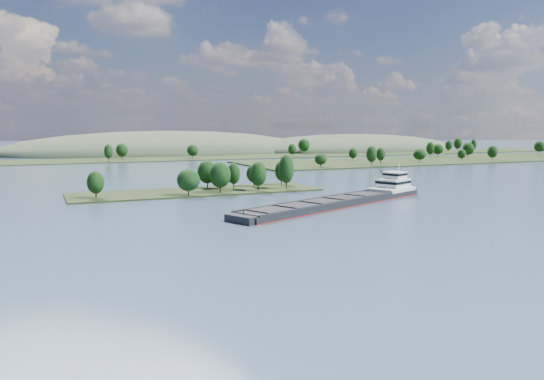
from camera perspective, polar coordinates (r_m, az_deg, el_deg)
name	(u,v)px	position (r m, az deg, el deg)	size (l,w,h in m)	color
ground	(252,215)	(160.30, -2.12, -2.72)	(1800.00, 1800.00, 0.00)	#374B60
tree_island	(214,182)	(216.60, -6.31, 0.85)	(100.00, 30.97, 15.63)	black
right_bank	(441,159)	(438.30, 17.74, 3.22)	(320.00, 90.00, 14.46)	black
back_shoreline	(132,159)	(432.90, -14.83, 3.24)	(900.00, 60.00, 15.59)	black
hill_east	(353,150)	(590.80, 8.73, 4.24)	(260.00, 140.00, 36.00)	#364630
hill_west	(166,153)	(540.60, -11.29, 3.94)	(320.00, 160.00, 44.00)	#364630
cargo_barge	(348,199)	(185.88, 8.16, -0.96)	(89.29, 45.87, 12.49)	black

